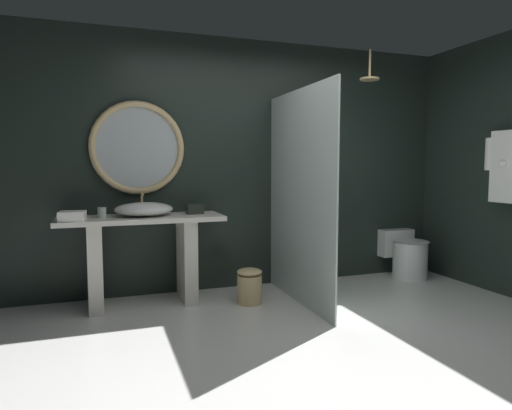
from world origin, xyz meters
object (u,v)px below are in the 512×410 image
vessel_sink (144,209)px  tissue_box (195,209)px  toilet (406,255)px  rain_shower_head (370,76)px  tumbler_cup (102,212)px  hanging_bathrobe (509,163)px  round_wall_mirror (138,148)px  waste_bin (249,286)px  folded_hand_towel (72,216)px

vessel_sink → tissue_box: (0.48, 0.04, -0.02)m
tissue_box → toilet: bearing=-0.2°
toilet → rain_shower_head: bearing=-167.4°
tumbler_cup → hanging_bathrobe: 3.84m
tissue_box → round_wall_mirror: 0.81m
toilet → vessel_sink: bearing=-179.4°
round_wall_mirror → hanging_bathrobe: bearing=-20.2°
hanging_bathrobe → waste_bin: size_ratio=2.25×
tumbler_cup → folded_hand_towel: (-0.24, -0.19, -0.01)m
vessel_sink → toilet: (2.95, 0.03, -0.63)m
toilet → folded_hand_towel: size_ratio=2.86×
tumbler_cup → hanging_bathrobe: (3.69, -0.98, 0.45)m
vessel_sink → rain_shower_head: 2.67m
vessel_sink → folded_hand_towel: size_ratio=2.56×
round_wall_mirror → folded_hand_towel: round_wall_mirror is taller
rain_shower_head → hanging_bathrobe: (1.00, -0.86, -0.90)m
rain_shower_head → toilet: size_ratio=0.53×
vessel_sink → round_wall_mirror: round_wall_mirror is taller
toilet → folded_hand_towel: (-3.56, -0.21, 0.61)m
round_wall_mirror → vessel_sink: bearing=-85.0°
vessel_sink → tumbler_cup: (-0.37, 0.01, -0.02)m
vessel_sink → hanging_bathrobe: bearing=-16.3°
toilet → waste_bin: size_ratio=1.75×
tumbler_cup → rain_shower_head: size_ratio=0.30×
hanging_bathrobe → folded_hand_towel: hanging_bathrobe is taller
tumbler_cup → tissue_box: (0.85, 0.03, -0.00)m
hanging_bathrobe → toilet: hanging_bathrobe is taller
round_wall_mirror → waste_bin: (0.95, -0.57, -1.30)m
waste_bin → folded_hand_towel: (-1.53, 0.14, 0.70)m
rain_shower_head → toilet: rain_shower_head is taller
hanging_bathrobe → waste_bin: (-2.40, 0.66, -1.15)m
tissue_box → folded_hand_towel: (-1.09, -0.21, -0.00)m
tissue_box → folded_hand_towel: tissue_box is taller
vessel_sink → tissue_box: 0.48m
tissue_box → toilet: (2.47, -0.01, -0.61)m
vessel_sink → hanging_bathrobe: size_ratio=0.70×
tumbler_cup → waste_bin: tumbler_cup is taller
hanging_bathrobe → folded_hand_towel: 4.03m
round_wall_mirror → toilet: size_ratio=1.52×
tissue_box → hanging_bathrobe: (2.84, -1.01, 0.45)m
vessel_sink → waste_bin: size_ratio=1.57×
vessel_sink → waste_bin: (0.92, -0.31, -0.72)m
round_wall_mirror → waste_bin: bearing=-31.1°
tumbler_cup → toilet: bearing=0.4°
round_wall_mirror → tumbler_cup: bearing=-144.2°
tissue_box → rain_shower_head: bearing=-4.7°
folded_hand_towel → round_wall_mirror: bearing=36.7°
hanging_bathrobe → rain_shower_head: bearing=139.5°
vessel_sink → toilet: 3.02m
folded_hand_towel → waste_bin: bearing=-5.1°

